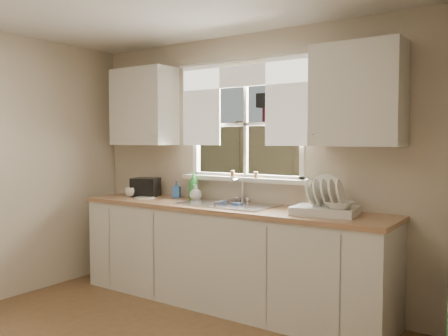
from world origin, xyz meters
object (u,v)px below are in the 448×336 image
Objects in this scene: dish_rack at (325,205)px; black_appliance at (146,187)px; cup at (131,192)px; soap_bottle_a at (194,186)px.

black_appliance is (-2.04, 0.09, 0.02)m from dish_rack.
dish_rack reaches higher than cup.
black_appliance reaches higher than cup.
black_appliance is (-0.59, -0.07, -0.04)m from soap_bottle_a.
dish_rack is at bearing -13.86° from cup.
dish_rack is 2.03× the size of black_appliance.
cup is at bearing -161.84° from soap_bottle_a.
soap_bottle_a is at bearing 0.84° from cup.
cup is at bearing -148.95° from black_appliance.
soap_bottle_a reaches higher than black_appliance.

